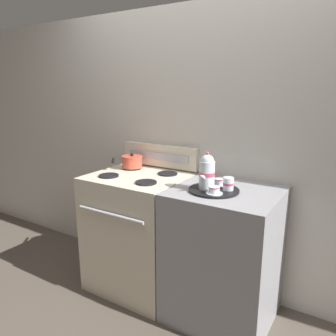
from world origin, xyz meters
name	(u,v)px	position (x,y,z in m)	size (l,w,h in m)	color
ground_plane	(177,297)	(0.00, 0.00, 0.00)	(6.00, 6.00, 0.00)	brown
wall_back	(200,152)	(0.00, 0.35, 1.10)	(6.00, 0.05, 2.20)	beige
stove	(140,231)	(-0.35, 0.00, 0.47)	(0.72, 0.67, 0.95)	beige
control_panel	(160,156)	(-0.35, 0.30, 1.04)	(0.71, 0.05, 0.18)	beige
side_counter	(223,255)	(0.37, 0.00, 0.47)	(0.69, 0.64, 0.94)	#939399
saucepan	(132,161)	(-0.53, 0.14, 1.00)	(0.26, 0.24, 0.12)	#D14C38
serving_tray	(214,190)	(0.30, -0.06, 0.94)	(0.33, 0.33, 0.01)	black
teapot	(207,172)	(0.26, -0.08, 1.06)	(0.10, 0.17, 0.25)	silver
teacup_left	(219,182)	(0.30, 0.04, 0.97)	(0.10, 0.10, 0.05)	silver
teacup_right	(214,190)	(0.35, -0.15, 0.97)	(0.10, 0.10, 0.05)	silver
creamer_jug	(228,184)	(0.39, -0.03, 0.99)	(0.07, 0.07, 0.08)	silver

